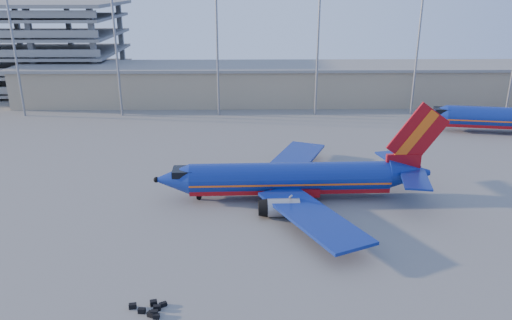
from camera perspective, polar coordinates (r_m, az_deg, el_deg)
The scene contains 5 objects.
ground at distance 60.54m, azimuth -1.84°, elevation -5.74°, with size 220.00×220.00×0.00m, color slate.
terminal_building at distance 115.10m, azimuth 3.58°, elevation 8.77°, with size 122.00×16.00×8.50m.
light_mast_row at distance 101.12m, azimuth 1.35°, elevation 14.88°, with size 101.60×1.60×28.65m.
aircraft_main at distance 62.98m, azimuth 4.62°, elevation -2.14°, with size 36.45×35.07×12.34m.
luggage_pile at distance 44.28m, azimuth -11.96°, elevation -16.35°, with size 3.22×2.26×0.51m.
Camera 1 is at (1.03, -54.70, 25.93)m, focal length 35.00 mm.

